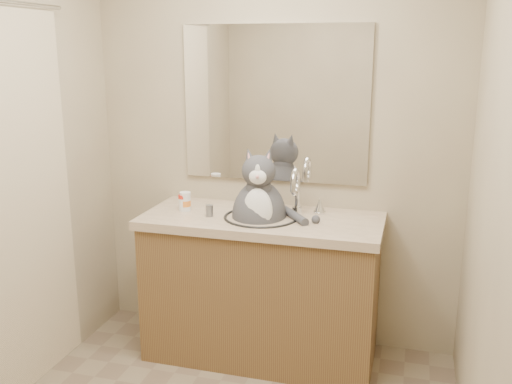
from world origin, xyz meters
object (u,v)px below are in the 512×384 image
cat (259,211)px  grey_canister (209,211)px  pill_bottle_redcap (183,203)px  pill_bottle_orange (185,202)px

cat → grey_canister: bearing=-178.5°
grey_canister → cat: bearing=13.2°
pill_bottle_redcap → grey_canister: pill_bottle_redcap is taller
pill_bottle_redcap → grey_canister: 0.20m
pill_bottle_redcap → pill_bottle_orange: bearing=28.8°
cat → pill_bottle_redcap: cat is taller
grey_canister → pill_bottle_orange: bearing=157.0°
pill_bottle_redcap → pill_bottle_orange: 0.01m
pill_bottle_orange → grey_canister: 0.19m
cat → grey_canister: (-0.27, -0.06, -0.00)m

